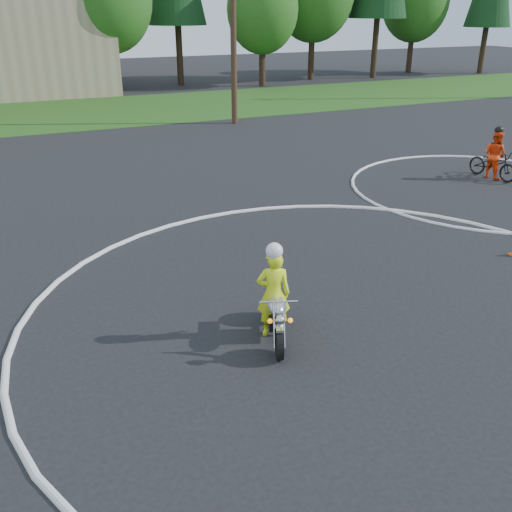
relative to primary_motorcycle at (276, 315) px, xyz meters
name	(u,v)px	position (x,y,z in m)	size (l,w,h in m)	color
ground	(471,408)	(1.71, -2.78, -0.45)	(120.00, 120.00, 0.00)	black
grass_strip	(106,111)	(1.71, 24.22, -0.44)	(120.00, 10.00, 0.02)	#1E4714
course_markings	(403,264)	(3.88, 1.57, -0.44)	(19.05, 19.05, 0.12)	silver
primary_motorcycle	(276,315)	(0.00, 0.00, 0.00)	(0.86, 1.69, 0.93)	black
rider_primary_grp	(273,292)	(0.01, 0.13, 0.38)	(0.66, 0.55, 1.72)	#E0FB1A
rider_second_grp	(494,160)	(10.78, 5.95, 0.15)	(0.88, 1.84, 1.70)	black
traffic_cones	(502,275)	(5.19, 0.06, -0.32)	(20.25, 14.36, 0.30)	#F7530D
utility_poles	(233,5)	(6.71, 18.22, 4.75)	(41.60, 1.12, 10.00)	#473321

